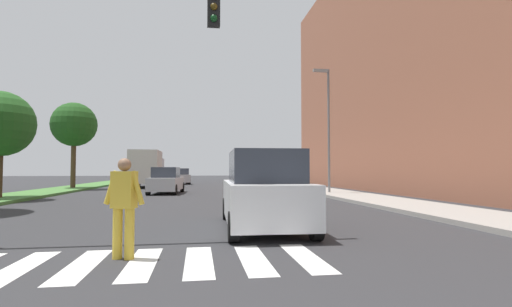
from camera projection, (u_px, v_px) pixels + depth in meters
The scene contains 14 objects.
ground_plane at pixel (187, 189), 29.71m from camera, with size 140.00×140.00×0.00m, color #2D2D30.
crosswalk at pixel (142, 263), 6.01m from camera, with size 5.85×2.20×0.01m.
median_strip at pixel (59, 190), 26.41m from camera, with size 3.04×64.00×0.15m, color #477A38.
tree_far at pixel (0, 124), 18.46m from camera, with size 3.22×3.22×5.22m.
tree_distant at pixel (74, 125), 28.82m from camera, with size 3.35×3.35×6.50m.
apartment_block_right at pixel (483, 54), 25.19m from camera, with size 14.27×38.66×18.54m, color #A36047.
sidewalk_right at pixel (307, 188), 29.13m from camera, with size 3.00×64.00×0.15m, color #9E9991.
street_lamp_right at pixel (327, 119), 22.88m from camera, with size 1.02×0.24×7.50m.
pedestrian_performer at pixel (124, 203), 6.33m from camera, with size 0.73×0.36×1.69m.
suv_crossing at pixel (264, 192), 9.63m from camera, with size 2.11×4.66×1.97m.
sedan_midblock at pixel (166, 181), 23.91m from camera, with size 2.10×4.61×1.66m.
sedan_distant at pixel (180, 177), 39.52m from camera, with size 2.27×4.20×1.65m.
sedan_far_horizon at pixel (168, 175), 49.40m from camera, with size 2.08×4.42×1.72m.
truck_box_delivery at pixel (147, 168), 32.34m from camera, with size 2.40×6.20×3.10m.
Camera 1 is at (0.88, -0.28, 1.49)m, focal length 26.43 mm.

